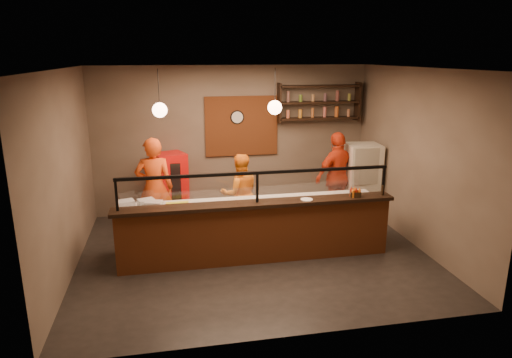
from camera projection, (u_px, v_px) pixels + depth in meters
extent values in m
plane|color=black|center=(254.00, 254.00, 8.08)|extent=(6.00, 6.00, 0.00)
plane|color=#3B302D|center=(254.00, 68.00, 7.24)|extent=(6.00, 6.00, 0.00)
plane|color=#716253|center=(233.00, 140.00, 10.03)|extent=(6.00, 0.00, 6.00)
plane|color=#716253|center=(65.00, 175.00, 7.11)|extent=(0.00, 5.00, 5.00)
plane|color=#716253|center=(417.00, 159.00, 8.21)|extent=(0.00, 5.00, 5.00)
plane|color=#716253|center=(294.00, 216.00, 5.29)|extent=(6.00, 0.00, 6.00)
cube|color=#944820|center=(242.00, 126.00, 9.96)|extent=(1.60, 0.04, 1.30)
cube|color=#944820|center=(257.00, 234.00, 7.67)|extent=(4.60, 0.25, 1.00)
cube|color=black|center=(257.00, 204.00, 7.53)|extent=(4.70, 0.37, 0.06)
cube|color=gray|center=(252.00, 227.00, 8.16)|extent=(4.60, 0.75, 0.85)
cube|color=white|center=(252.00, 203.00, 8.04)|extent=(4.60, 0.75, 0.05)
cube|color=white|center=(257.00, 188.00, 7.45)|extent=(4.40, 0.02, 0.50)
cube|color=black|center=(257.00, 173.00, 7.39)|extent=(4.50, 0.05, 0.05)
cube|color=black|center=(116.00, 195.00, 7.04)|extent=(0.04, 0.04, 0.50)
cube|color=black|center=(257.00, 188.00, 7.45)|extent=(0.04, 0.04, 0.50)
cube|color=black|center=(383.00, 181.00, 7.86)|extent=(0.04, 0.04, 0.50)
cube|color=black|center=(318.00, 118.00, 10.09)|extent=(1.80, 0.28, 0.04)
cube|color=black|center=(319.00, 102.00, 10.00)|extent=(1.80, 0.28, 0.04)
cube|color=black|center=(320.00, 86.00, 9.90)|extent=(1.80, 0.28, 0.04)
cube|color=black|center=(279.00, 103.00, 9.83)|extent=(0.04, 0.28, 0.85)
cube|color=black|center=(358.00, 101.00, 10.16)|extent=(0.04, 0.28, 0.85)
cylinder|color=black|center=(237.00, 117.00, 9.88)|extent=(0.30, 0.04, 0.30)
cylinder|color=black|center=(159.00, 88.00, 7.23)|extent=(0.01, 0.01, 0.60)
sphere|color=#F4B086|center=(160.00, 110.00, 7.32)|extent=(0.24, 0.24, 0.24)
cylinder|color=black|center=(275.00, 86.00, 7.58)|extent=(0.01, 0.01, 0.60)
sphere|color=#F4B086|center=(275.00, 108.00, 7.67)|extent=(0.24, 0.24, 0.24)
imported|color=#E84D15|center=(154.00, 188.00, 8.64)|extent=(0.74, 0.51, 1.94)
imported|color=orange|center=(240.00, 194.00, 8.89)|extent=(0.81, 0.65, 1.58)
imported|color=red|center=(337.00, 177.00, 9.54)|extent=(1.19, 0.81, 1.88)
cube|color=beige|center=(362.00, 182.00, 9.68)|extent=(0.71, 0.67, 1.61)
cube|color=red|center=(171.00, 186.00, 9.67)|extent=(0.77, 0.74, 1.43)
cylinder|color=beige|center=(299.00, 199.00, 8.18)|extent=(0.69, 0.69, 0.01)
cube|color=silver|center=(146.00, 203.00, 7.77)|extent=(0.33, 0.29, 0.13)
cube|color=silver|center=(126.00, 204.00, 7.69)|extent=(0.33, 0.29, 0.14)
cube|color=silver|center=(154.00, 205.00, 7.66)|extent=(0.31, 0.27, 0.13)
cylinder|color=yellow|center=(177.00, 203.00, 7.87)|extent=(0.39, 0.09, 0.07)
cube|color=black|center=(355.00, 194.00, 7.79)|extent=(0.18, 0.15, 0.09)
cylinder|color=black|center=(382.00, 190.00, 7.87)|extent=(0.05, 0.05, 0.18)
cylinder|color=silver|center=(307.00, 200.00, 7.63)|extent=(0.21, 0.21, 0.01)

